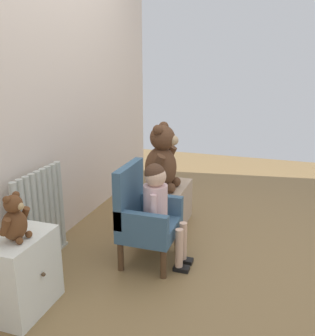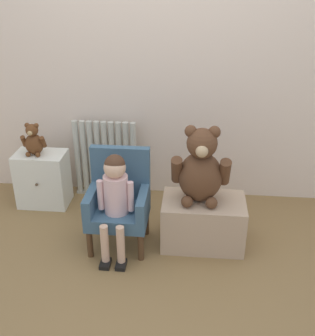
% 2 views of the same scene
% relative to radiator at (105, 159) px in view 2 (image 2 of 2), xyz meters
% --- Properties ---
extents(ground_plane, '(6.00, 6.00, 0.00)m').
position_rel_radiator_xyz_m(ground_plane, '(0.46, -1.18, -0.34)').
color(ground_plane, olive).
extents(back_wall, '(3.80, 0.05, 2.40)m').
position_rel_radiator_xyz_m(back_wall, '(0.46, 0.12, 0.86)').
color(back_wall, beige).
rests_on(back_wall, ground_plane).
extents(radiator, '(0.56, 0.05, 0.69)m').
position_rel_radiator_xyz_m(radiator, '(0.00, 0.00, 0.00)').
color(radiator, '#B8BBAF').
rests_on(radiator, ground_plane).
extents(small_dresser, '(0.42, 0.29, 0.47)m').
position_rel_radiator_xyz_m(small_dresser, '(-0.50, -0.21, -0.11)').
color(small_dresser, white).
rests_on(small_dresser, ground_plane).
extents(child_armchair, '(0.43, 0.38, 0.72)m').
position_rel_radiator_xyz_m(child_armchair, '(0.24, -0.69, 0.01)').
color(child_armchair, '#3A5B74').
rests_on(child_armchair, ground_plane).
extents(child_figure, '(0.25, 0.35, 0.75)m').
position_rel_radiator_xyz_m(child_figure, '(0.24, -0.80, 0.15)').
color(child_figure, beige).
rests_on(child_figure, ground_plane).
extents(low_bench, '(0.59, 0.37, 0.36)m').
position_rel_radiator_xyz_m(low_bench, '(0.85, -0.65, -0.16)').
color(low_bench, tan).
rests_on(low_bench, ground_plane).
extents(large_teddy_bear, '(0.41, 0.29, 0.56)m').
position_rel_radiator_xyz_m(large_teddy_bear, '(0.82, -0.64, 0.26)').
color(large_teddy_bear, '#543420').
rests_on(large_teddy_bear, low_bench).
extents(small_teddy_bear, '(0.20, 0.14, 0.27)m').
position_rel_radiator_xyz_m(small_teddy_bear, '(-0.53, -0.23, 0.25)').
color(small_teddy_bear, brown).
rests_on(small_teddy_bear, small_dresser).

